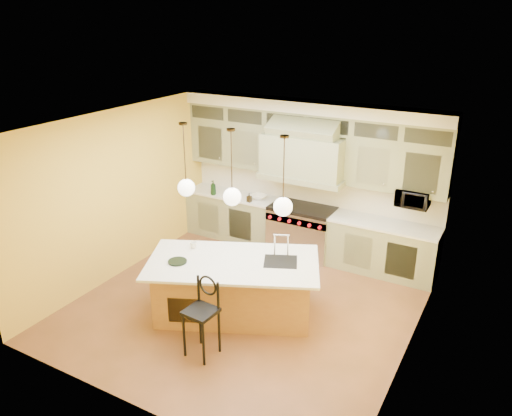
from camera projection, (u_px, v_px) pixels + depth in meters
The scene contains 18 objects.
floor at pixel (245, 306), 7.93m from camera, with size 5.00×5.00×0.00m, color brown.
ceiling at pixel (244, 125), 6.86m from camera, with size 5.00×5.00×0.00m, color white.
wall_back at pixel (311, 177), 9.43m from camera, with size 5.00×5.00×0.00m, color gold.
wall_front at pixel (127, 302), 5.36m from camera, with size 5.00×5.00×0.00m, color gold.
wall_left at pixel (119, 194), 8.52m from camera, with size 5.00×5.00×0.00m, color gold.
wall_right at pixel (416, 260), 6.26m from camera, with size 5.00×5.00×0.00m, color gold.
back_cabinetry at pixel (306, 182), 9.22m from camera, with size 5.00×0.77×2.90m.
range at pixel (302, 230), 9.49m from camera, with size 1.20×0.74×0.96m.
kitchen_island at pixel (234, 286), 7.57m from camera, with size 2.84×2.25×1.35m.
counter_stool at pixel (202, 312), 6.61m from camera, with size 0.42×0.42×1.13m.
microwave at pixel (413, 198), 8.34m from camera, with size 0.54×0.37×0.30m, color black.
oil_bottle_a at pixel (213, 188), 9.93m from camera, with size 0.11×0.12×0.30m, color black.
oil_bottle_b at pixel (249, 198), 9.58m from camera, with size 0.08×0.08×0.17m, color black.
fruit_bowl at pixel (258, 197), 9.75m from camera, with size 0.31×0.31×0.08m, color white.
cup at pixel (193, 245), 7.76m from camera, with size 0.11×0.11×0.10m, color silver.
pendant_left at pixel (186, 186), 7.39m from camera, with size 0.26×0.26×1.11m.
pendant_center at pixel (232, 195), 7.03m from camera, with size 0.26×0.26×1.11m.
pendant_right at pixel (283, 205), 6.67m from camera, with size 0.26×0.26×1.11m.
Camera 1 is at (3.45, -5.86, 4.36)m, focal length 35.00 mm.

